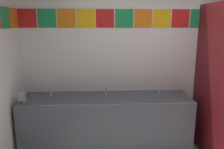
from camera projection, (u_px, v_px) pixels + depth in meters
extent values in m
cube|color=white|center=(150.00, 56.00, 3.54)|extent=(3.96, 0.08, 2.76)
cube|color=red|center=(27.00, 18.00, 3.28)|extent=(0.27, 0.01, 0.27)
cube|color=#1E8C4C|center=(47.00, 18.00, 3.29)|extent=(0.27, 0.01, 0.27)
cube|color=orange|center=(66.00, 18.00, 3.31)|extent=(0.27, 0.01, 0.27)
cube|color=yellow|center=(86.00, 18.00, 3.32)|extent=(0.27, 0.01, 0.27)
cube|color=red|center=(105.00, 18.00, 3.33)|extent=(0.27, 0.01, 0.27)
cube|color=#1E8C4C|center=(124.00, 18.00, 3.34)|extent=(0.27, 0.01, 0.27)
cube|color=orange|center=(143.00, 18.00, 3.36)|extent=(0.27, 0.01, 0.27)
cube|color=yellow|center=(162.00, 18.00, 3.37)|extent=(0.27, 0.01, 0.27)
cube|color=red|center=(181.00, 19.00, 3.38)|extent=(0.27, 0.01, 0.27)
cube|color=#1E8C4C|center=(199.00, 19.00, 3.40)|extent=(0.27, 0.01, 0.27)
cube|color=orange|center=(217.00, 19.00, 3.41)|extent=(0.27, 0.01, 0.27)
cube|color=#1E8C4C|center=(5.00, 18.00, 2.85)|extent=(0.01, 0.27, 0.27)
cube|color=orange|center=(14.00, 18.00, 3.14)|extent=(0.01, 0.27, 0.27)
cube|color=#4C515B|center=(106.00, 124.00, 3.39)|extent=(2.45, 0.61, 0.84)
cube|color=#4C515B|center=(106.00, 94.00, 3.58)|extent=(2.45, 0.03, 0.08)
cylinder|color=silver|center=(49.00, 102.00, 3.24)|extent=(0.34, 0.34, 0.10)
cylinder|color=silver|center=(106.00, 101.00, 3.28)|extent=(0.34, 0.34, 0.10)
cylinder|color=silver|center=(162.00, 101.00, 3.31)|extent=(0.34, 0.34, 0.10)
cylinder|color=silver|center=(51.00, 94.00, 3.36)|extent=(0.04, 0.04, 0.05)
cylinder|color=silver|center=(50.00, 90.00, 3.29)|extent=(0.02, 0.06, 0.09)
cylinder|color=silver|center=(106.00, 93.00, 3.39)|extent=(0.04, 0.04, 0.05)
cylinder|color=silver|center=(106.00, 90.00, 3.33)|extent=(0.02, 0.06, 0.09)
cylinder|color=silver|center=(160.00, 92.00, 3.43)|extent=(0.04, 0.04, 0.05)
cylinder|color=silver|center=(161.00, 89.00, 3.37)|extent=(0.02, 0.06, 0.09)
cube|color=gray|center=(22.00, 97.00, 3.04)|extent=(0.09, 0.07, 0.16)
cylinder|color=black|center=(21.00, 102.00, 3.01)|extent=(0.02, 0.02, 0.03)
cube|color=maroon|center=(218.00, 88.00, 2.90)|extent=(0.04, 1.44, 2.16)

